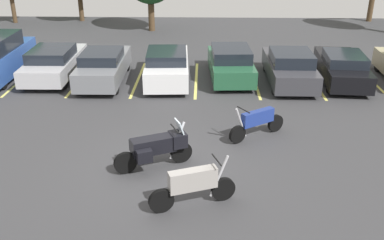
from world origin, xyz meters
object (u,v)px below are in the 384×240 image
Objects in this scene: car_silver at (54,62)px; car_green at (230,63)px; car_white at (167,66)px; car_black at (342,67)px; motorcycle_touring at (157,147)px; car_charcoal at (289,67)px; car_grey at (103,66)px; motorcycle_third at (193,185)px; motorcycle_second at (257,122)px.

car_green is at bearing 0.01° from car_silver.
car_black is (7.78, 0.24, -0.07)m from car_white.
car_black is at bearing 46.23° from motorcycle_touring.
car_silver is at bearing -179.99° from car_green.
motorcycle_touring is 0.47× the size of car_charcoal.
car_green is at bearing 5.93° from car_grey.
car_white is (-1.39, 9.49, 0.11)m from motorcycle_third.
car_white is 7.78m from car_black.
car_green reaches higher than car_black.
motorcycle_touring is at bearing -67.46° from car_grey.
car_black reaches higher than motorcycle_second.
car_grey is at bearing -178.28° from car_white.
car_black is (2.37, 0.24, -0.04)m from car_charcoal.
car_black reaches higher than motorcycle_third.
car_silver is at bearing 174.51° from car_white.
car_grey reaches higher than motorcycle_third.
car_grey is 1.00× the size of car_charcoal.
car_white is 2.88m from car_green.
motorcycle_touring is 3.72m from motorcycle_second.
car_charcoal reaches higher than motorcycle_touring.
car_charcoal is at bearing -11.20° from car_green.
car_grey is (-6.22, 5.45, 0.16)m from motorcycle_second.
car_silver is (-8.61, 6.04, 0.14)m from motorcycle_second.
car_grey reaches higher than motorcycle_touring.
motorcycle_touring is at bearing -124.04° from car_charcoal.
motorcycle_third is 0.47× the size of car_grey.
car_silver is 0.98× the size of car_black.
motorcycle_second is 6.50m from car_white.
car_silver reaches higher than motorcycle_touring.
motorcycle_touring is at bearing -55.73° from car_silver.
car_green is (5.66, 0.59, -0.01)m from car_grey.
motorcycle_second is at bearing -58.53° from car_white.
car_black is (10.60, 0.32, -0.05)m from car_grey.
motorcycle_touring is 9.14m from car_charcoal.
car_grey is 1.05× the size of car_green.
motorcycle_second is 0.41× the size of car_grey.
motorcycle_second is 0.39× the size of car_black.
motorcycle_third is 10.31m from car_grey.
car_green reaches higher than motorcycle_touring.
car_charcoal is 0.95× the size of car_black.
motorcycle_touring is 9.78m from car_silver.
motorcycle_third is 0.49× the size of car_green.
motorcycle_third is 0.44× the size of car_black.
car_charcoal is at bearing 55.96° from motorcycle_touring.
motorcycle_third is at bearing -81.67° from car_white.
car_grey is at bearing 112.54° from motorcycle_touring.
car_charcoal is at bearing -2.74° from car_silver.
motorcycle_touring is at bearing -146.66° from motorcycle_second.
car_green is at bearing 81.78° from motorcycle_third.
car_silver is 5.25m from car_white.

